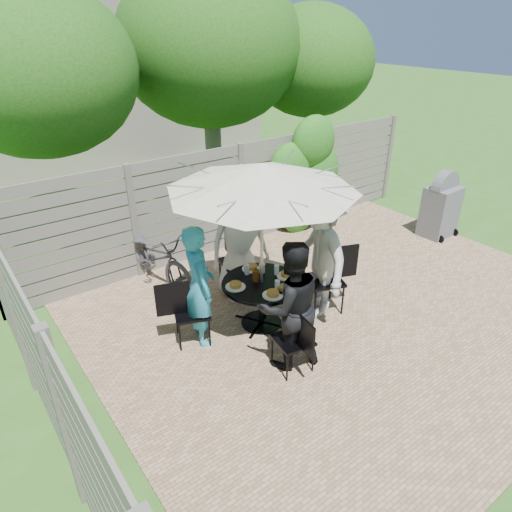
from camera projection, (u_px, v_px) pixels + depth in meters
backyard_envelope at (90, 62)px, 12.47m from camera, size 60.00×60.00×5.00m
patio_table at (261, 295)px, 6.03m from camera, size 1.25×1.25×0.67m
umbrella at (262, 177)px, 5.27m from camera, size 2.83×2.83×2.25m
chair_back at (237, 273)px, 6.90m from camera, size 0.55×0.73×0.96m
person_back at (239, 242)px, 6.52m from camera, size 0.97×0.75×1.75m
chair_left at (191, 324)px, 5.80m from camera, size 0.68×0.56×0.89m
person_left at (199, 286)px, 5.60m from camera, size 0.52×0.66×1.61m
chair_front at (293, 352)px, 5.34m from camera, size 0.47×0.64×0.85m
person_front at (290, 306)px, 5.19m from camera, size 0.92×0.79×1.62m
chair_right at (325, 291)px, 6.43m from camera, size 0.75×0.61×0.98m
person_right at (319, 255)px, 6.10m from camera, size 0.94×1.30×1.80m
plate_back at (251, 268)px, 6.21m from camera, size 0.26×0.26×0.06m
plate_left at (235, 286)px, 5.80m from camera, size 0.26×0.26×0.06m
plate_front at (273, 294)px, 5.62m from camera, size 0.26×0.26×0.06m
plate_right at (287, 275)px, 6.04m from camera, size 0.26×0.26×0.06m
plate_extra at (284, 289)px, 5.73m from camera, size 0.24×0.24×0.06m
glass_back at (247, 269)px, 6.08m from camera, size 0.07×0.07×0.14m
glass_front at (277, 285)px, 5.72m from camera, size 0.07×0.07×0.14m
glass_right at (276, 270)px, 6.07m from camera, size 0.07×0.07×0.14m
syrup_jug at (256, 276)px, 5.91m from camera, size 0.09×0.09×0.16m
coffee_cup at (262, 269)px, 6.12m from camera, size 0.08×0.08×0.12m
bicycle at (154, 256)px, 6.96m from camera, size 0.95×1.91×0.96m
bbq_grill at (441, 207)px, 8.48m from camera, size 0.64×0.49×1.28m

